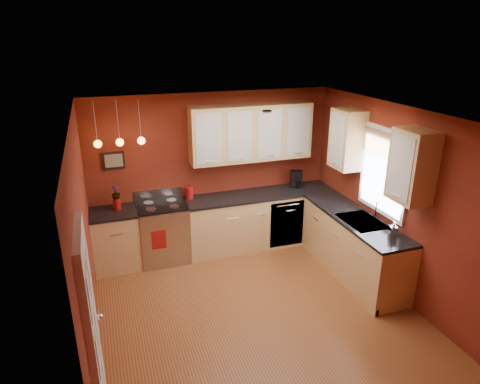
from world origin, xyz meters
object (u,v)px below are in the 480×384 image
object	(u,v)px
sink	(362,222)
soap_pump	(393,229)
red_canister	(189,193)
gas_range	(163,232)
coffee_maker	(297,180)

from	to	relation	value
sink	soap_pump	distance (m)	0.57
red_canister	gas_range	bearing A→B (deg)	-164.88
sink	red_canister	distance (m)	2.70
gas_range	soap_pump	distance (m)	3.45
coffee_maker	soap_pump	xyz separation A→B (m)	(0.36, -2.15, -0.02)
gas_range	red_canister	bearing A→B (deg)	15.12
gas_range	soap_pump	bearing A→B (deg)	-36.99
sink	coffee_maker	xyz separation A→B (m)	(-0.26, 1.60, 0.16)
sink	soap_pump	size ratio (longest dim) A/B	3.29
gas_range	red_canister	xyz separation A→B (m)	(0.47, 0.13, 0.57)
soap_pump	coffee_maker	bearing A→B (deg)	99.58
sink	red_canister	bearing A→B (deg)	142.90
gas_range	coffee_maker	xyz separation A→B (m)	(2.36, 0.10, 0.59)
gas_range	sink	xyz separation A→B (m)	(2.62, -1.50, 0.43)
gas_range	soap_pump	world-z (taller)	soap_pump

